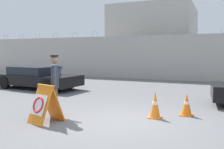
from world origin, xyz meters
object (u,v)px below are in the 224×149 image
at_px(traffic_cone_far, 155,105).
at_px(parked_car_front_coupe, 37,77).
at_px(barricade_sign, 44,104).
at_px(security_guard, 55,81).
at_px(traffic_cone_near, 187,105).

xyz_separation_m(traffic_cone_far, parked_car_front_coupe, (-7.21, 3.37, 0.22)).
bearing_deg(barricade_sign, security_guard, 122.52).
bearing_deg(parked_car_front_coupe, barricade_sign, -42.73).
distance_m(barricade_sign, parked_car_front_coupe, 6.79).
distance_m(traffic_cone_near, traffic_cone_far, 1.06).
distance_m(security_guard, parked_car_front_coupe, 6.10).
bearing_deg(security_guard, traffic_cone_near, -104.30).
bearing_deg(barricade_sign, traffic_cone_far, 49.88).
relative_size(security_guard, traffic_cone_far, 2.37).
relative_size(traffic_cone_near, parked_car_front_coupe, 0.14).
height_order(traffic_cone_near, traffic_cone_far, traffic_cone_far).
xyz_separation_m(barricade_sign, traffic_cone_far, (2.68, 1.68, -0.13)).
bearing_deg(traffic_cone_far, traffic_cone_near, 39.55).
height_order(traffic_cone_far, parked_car_front_coupe, parked_car_front_coupe).
xyz_separation_m(barricade_sign, parked_car_front_coupe, (-4.54, 5.05, 0.08)).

